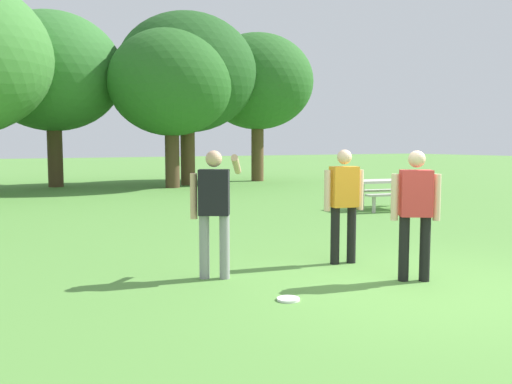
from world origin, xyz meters
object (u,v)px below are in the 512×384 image
at_px(person_thrower, 416,207).
at_px(tree_slender_mid, 171,83).
at_px(person_catcher, 214,204).
at_px(picnic_table_near, 384,188).
at_px(tree_back_right, 257,82).
at_px(tree_far_right, 52,72).
at_px(tree_back_left, 187,74).
at_px(person_bystander, 344,198).
at_px(frisbee, 288,299).

xyz_separation_m(person_thrower, tree_slender_mid, (2.31, 14.92, 3.07)).
bearing_deg(tree_slender_mid, person_catcher, -108.13).
relative_size(picnic_table_near, tree_back_right, 0.29).
height_order(tree_far_right, tree_back_left, tree_back_left).
bearing_deg(tree_back_left, person_bystander, -103.44).
bearing_deg(frisbee, person_bystander, 34.85).
bearing_deg(person_catcher, person_bystander, -3.43).
bearing_deg(person_catcher, tree_slender_mid, 71.87).
relative_size(person_thrower, frisbee, 6.39).
relative_size(person_catcher, picnic_table_near, 0.85).
bearing_deg(tree_back_right, tree_back_left, -170.01).
xyz_separation_m(tree_slender_mid, tree_back_right, (4.70, 1.65, 0.44)).
bearing_deg(tree_slender_mid, frisbee, -105.58).
distance_m(person_bystander, frisbee, 2.25).
distance_m(tree_slender_mid, tree_back_right, 5.00).
relative_size(person_bystander, frisbee, 6.39).
distance_m(picnic_table_near, tree_slender_mid, 10.09).
distance_m(person_thrower, tree_slender_mid, 15.41).
relative_size(tree_far_right, tree_slender_mid, 1.12).
relative_size(person_catcher, tree_back_right, 0.25).
bearing_deg(person_thrower, person_catcher, 147.82).
relative_size(tree_far_right, tree_back_left, 0.97).
bearing_deg(picnic_table_near, tree_slender_mid, 105.03).
bearing_deg(tree_slender_mid, tree_far_right, 146.16).
distance_m(person_bystander, picnic_table_near, 6.70).
relative_size(frisbee, tree_slender_mid, 0.04).
distance_m(tree_slender_mid, tree_back_left, 1.55).
xyz_separation_m(person_catcher, frisbee, (0.30, -1.29, -0.95)).
height_order(frisbee, tree_back_right, tree_back_right).
relative_size(frisbee, tree_back_left, 0.04).
distance_m(person_bystander, tree_far_right, 16.75).
bearing_deg(tree_far_right, tree_slender_mid, -33.84).
bearing_deg(frisbee, tree_slender_mid, 74.42).
height_order(person_catcher, tree_slender_mid, tree_slender_mid).
xyz_separation_m(person_catcher, tree_slender_mid, (4.45, 13.58, 3.05)).
bearing_deg(tree_far_right, person_catcher, -91.94).
bearing_deg(picnic_table_near, person_catcher, -147.41).
distance_m(person_thrower, frisbee, 2.06).
distance_m(tree_back_left, tree_back_right, 3.71).
relative_size(person_catcher, tree_far_right, 0.24).
bearing_deg(person_thrower, person_bystander, 97.28).
height_order(picnic_table_near, tree_back_left, tree_back_left).
bearing_deg(picnic_table_near, tree_back_right, 78.30).
bearing_deg(tree_far_right, tree_back_right, -6.39).
height_order(picnic_table_near, tree_back_right, tree_back_right).
xyz_separation_m(person_bystander, frisbee, (-1.68, -1.17, -0.93)).
bearing_deg(tree_back_right, person_thrower, -112.93).
bearing_deg(person_thrower, tree_back_right, 67.07).
xyz_separation_m(picnic_table_near, tree_far_right, (-6.36, 11.77, 3.90)).
distance_m(person_catcher, tree_far_right, 16.57).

